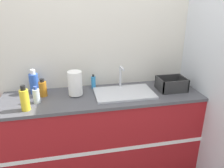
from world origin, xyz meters
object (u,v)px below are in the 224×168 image
dish_rack (171,85)px  bottle_amber (43,89)px  paper_towel_roll (75,83)px  bottle_yellow (25,99)px  bottle_blue (34,83)px  sink (124,92)px  soap_dispenser (93,82)px  bottle_clear (36,96)px

dish_rack → bottle_amber: bottle_amber is taller
bottle_amber → paper_towel_roll: bearing=-8.8°
bottle_yellow → bottle_amber: (0.12, 0.27, -0.02)m
paper_towel_roll → bottle_yellow: bearing=-152.6°
bottle_blue → sink: bearing=-12.7°
paper_towel_roll → soap_dispenser: bearing=37.9°
sink → bottle_yellow: 0.93m
paper_towel_roll → bottle_amber: size_ratio=1.38×
bottle_yellow → bottle_blue: (0.03, 0.36, 0.01)m
sink → soap_dispenser: 0.36m
bottle_blue → bottle_amber: (0.09, -0.09, -0.03)m
bottle_amber → bottle_clear: bearing=-108.1°
soap_dispenser → dish_rack: bearing=-14.9°
sink → paper_towel_roll: size_ratio=2.37×
bottle_yellow → bottle_blue: 0.36m
bottle_yellow → bottle_clear: bearing=59.9°
paper_towel_roll → bottle_amber: bearing=171.2°
paper_towel_roll → bottle_yellow: paper_towel_roll is taller
bottle_blue → bottle_clear: bottle_blue is taller
sink → bottle_clear: sink is taller
bottle_yellow → bottle_clear: 0.15m
bottle_amber → soap_dispenser: bottle_amber is taller
bottle_amber → bottle_blue: bearing=134.5°
dish_rack → soap_dispenser: size_ratio=1.85×
bottle_yellow → bottle_blue: size_ratio=0.91×
bottle_blue → bottle_clear: 0.24m
bottle_amber → bottle_clear: 0.15m
dish_rack → bottle_yellow: bearing=-173.3°
bottle_clear → soap_dispenser: bottle_clear is taller
bottle_yellow → soap_dispenser: size_ratio=1.48×
sink → dish_rack: 0.51m
paper_towel_roll → bottle_clear: 0.37m
bottle_blue → bottle_clear: (0.04, -0.23, -0.04)m
bottle_yellow → dish_rack: bearing=6.7°
bottle_blue → bottle_amber: size_ratio=1.39×
paper_towel_roll → bottle_amber: paper_towel_roll is taller
bottle_yellow → bottle_clear: size_ratio=1.40×
bottle_blue → paper_towel_roll: bearing=-19.0°
bottle_blue → bottle_clear: bearing=-80.0°
soap_dispenser → bottle_amber: bearing=-168.3°
paper_towel_roll → soap_dispenser: 0.25m
paper_towel_roll → bottle_blue: bearing=161.0°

